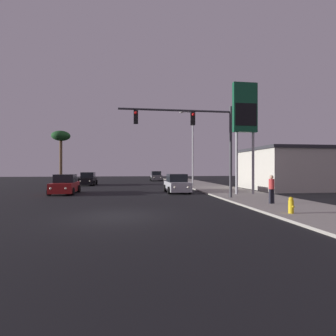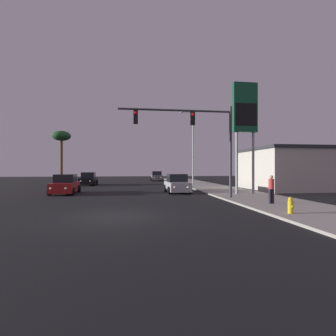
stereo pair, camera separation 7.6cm
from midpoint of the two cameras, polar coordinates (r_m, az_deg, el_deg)
ground_plane at (r=12.41m, az=-11.25°, el=-10.26°), size 120.00×120.00×0.00m
sidewalk_right at (r=23.98m, az=13.64°, el=-5.17°), size 5.00×60.00×0.12m
building_gas_station at (r=30.60m, az=26.45°, el=-0.12°), size 10.30×8.30×4.30m
car_red at (r=24.21m, az=-21.58°, el=-3.45°), size 2.04×4.34×1.68m
car_black at (r=35.51m, az=-17.08°, el=-2.37°), size 2.04×4.31×1.68m
car_grey at (r=46.11m, az=-2.64°, el=-1.84°), size 2.04×4.32×1.68m
car_silver at (r=23.77m, az=1.87°, el=-3.52°), size 2.04×4.32×1.68m
traffic_light_mast at (r=18.66m, az=6.64°, el=7.85°), size 8.02×0.36×6.50m
street_lamp at (r=31.84m, az=5.11°, el=5.21°), size 1.74×0.24×9.00m
gas_station_sign at (r=22.49m, az=16.31°, el=11.28°), size 2.00×0.42×9.00m
fire_hydrant at (r=13.43m, az=25.06°, el=-7.37°), size 0.24×0.34×0.76m
pedestrian_on_sidewalk at (r=16.65m, az=21.49°, el=-4.06°), size 0.34×0.32×1.67m
palm_tree_mid at (r=37.57m, az=-22.34°, el=6.01°), size 2.40×2.40×7.15m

